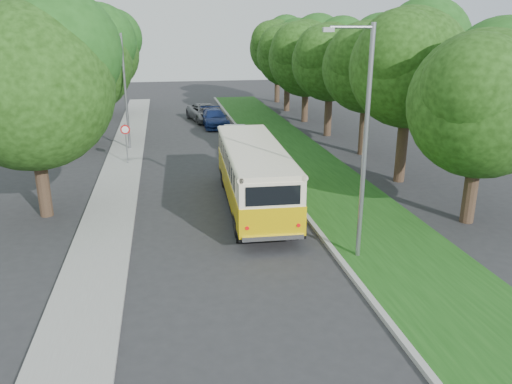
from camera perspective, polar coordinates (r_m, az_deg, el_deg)
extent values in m
plane|color=#29292B|center=(19.52, -3.13, -5.41)|extent=(120.00, 120.00, 0.00)
cube|color=gray|center=(24.72, 3.65, -0.03)|extent=(0.20, 70.00, 0.15)
cube|color=#194612|center=(25.37, 8.81, 0.25)|extent=(4.50, 70.00, 0.13)
cube|color=gray|center=(24.18, -16.06, -1.20)|extent=(2.20, 70.00, 0.12)
cylinder|color=#332319|center=(22.47, 23.40, 0.83)|extent=(0.56, 0.56, 3.35)
sphere|color=black|center=(21.80, 24.49, 9.08)|extent=(5.85, 5.85, 5.85)
sphere|color=black|center=(22.74, 26.22, 12.16)|extent=(4.38, 4.38, 4.38)
sphere|color=black|center=(20.62, 23.86, 10.78)|extent=(4.09, 4.09, 4.09)
cylinder|color=#332319|center=(27.27, 16.36, 5.49)|extent=(0.56, 0.56, 4.26)
sphere|color=black|center=(26.73, 17.10, 13.39)|extent=(5.98, 5.98, 5.98)
sphere|color=black|center=(27.69, 18.77, 15.87)|extent=(4.49, 4.49, 4.49)
sphere|color=black|center=(25.62, 16.19, 14.97)|extent=(4.19, 4.19, 4.19)
cylinder|color=#332319|center=(32.78, 12.22, 7.61)|extent=(0.56, 0.56, 3.95)
sphere|color=black|center=(32.33, 12.65, 13.74)|extent=(5.61, 5.61, 5.61)
sphere|color=black|center=(33.17, 14.03, 15.70)|extent=(4.21, 4.21, 4.21)
sphere|color=black|center=(31.32, 11.78, 14.95)|extent=(3.92, 3.92, 3.92)
cylinder|color=#332319|center=(38.19, 8.26, 9.25)|extent=(0.56, 0.56, 3.86)
sphere|color=black|center=(37.80, 8.51, 14.47)|extent=(5.64, 5.64, 5.64)
sphere|color=black|center=(38.60, 9.76, 16.16)|extent=(4.23, 4.23, 4.23)
sphere|color=black|center=(36.83, 7.63, 15.50)|extent=(3.95, 3.95, 3.95)
cylinder|color=#332319|center=(43.84, 5.62, 10.33)|extent=(0.56, 0.56, 3.58)
sphere|color=black|center=(43.49, 5.77, 14.94)|extent=(6.36, 6.36, 6.36)
sphere|color=black|center=(44.36, 7.03, 16.61)|extent=(4.77, 4.77, 4.77)
sphere|color=black|center=(42.43, 4.82, 15.96)|extent=(4.45, 4.45, 4.45)
cylinder|color=#332319|center=(49.55, 3.55, 11.36)|extent=(0.56, 0.56, 3.68)
sphere|color=black|center=(49.25, 3.64, 15.37)|extent=(5.91, 5.91, 5.91)
sphere|color=black|center=(50.03, 4.69, 16.74)|extent=(4.43, 4.43, 4.43)
sphere|color=black|center=(48.29, 2.81, 16.20)|extent=(4.14, 4.14, 4.14)
cylinder|color=#332319|center=(55.42, 2.43, 12.31)|extent=(0.56, 0.56, 4.05)
sphere|color=black|center=(55.15, 2.49, 16.10)|extent=(5.97, 5.97, 5.97)
sphere|color=black|center=(55.94, 3.45, 17.34)|extent=(4.48, 4.48, 4.48)
sphere|color=black|center=(54.21, 1.72, 16.86)|extent=(4.18, 4.18, 4.18)
cylinder|color=#332319|center=(23.17, -23.30, 1.77)|extent=(0.56, 0.56, 3.68)
sphere|color=black|center=(22.49, -24.50, 10.86)|extent=(6.80, 6.80, 6.80)
sphere|color=black|center=(22.81, -21.59, 14.75)|extent=(5.10, 5.10, 5.10)
cylinder|color=#332319|center=(36.62, -18.81, 7.94)|extent=(0.56, 0.56, 3.68)
sphere|color=black|center=(36.20, -19.43, 13.71)|extent=(6.80, 6.80, 6.80)
sphere|color=black|center=(36.66, -17.60, 16.07)|extent=(5.10, 5.10, 5.10)
sphere|color=black|center=(35.48, -21.45, 14.80)|extent=(4.76, 4.76, 4.76)
cylinder|color=#332319|center=(48.40, -16.94, 10.45)|extent=(0.56, 0.56, 3.68)
sphere|color=black|center=(48.08, -17.36, 14.82)|extent=(6.80, 6.80, 6.80)
sphere|color=black|center=(48.60, -15.98, 16.58)|extent=(5.10, 5.10, 5.10)
sphere|color=black|center=(47.33, -18.85, 15.67)|extent=(4.76, 4.76, 4.76)
cylinder|color=gray|center=(17.00, 12.34, 4.81)|extent=(0.16, 0.16, 8.00)
cylinder|color=gray|center=(16.30, 10.91, 18.01)|extent=(1.40, 0.10, 0.10)
cube|color=gray|center=(16.04, 8.26, 17.89)|extent=(0.35, 0.16, 0.14)
cylinder|color=gray|center=(34.07, -14.69, 10.85)|extent=(0.16, 0.16, 7.50)
cylinder|color=gray|center=(33.88, -16.43, 16.80)|extent=(1.40, 0.10, 0.10)
cube|color=gray|center=(33.96, -17.73, 16.57)|extent=(0.35, 0.16, 0.14)
cylinder|color=gray|center=(30.55, -14.59, 5.28)|extent=(0.06, 0.06, 2.50)
cone|color=red|center=(30.33, -14.73, 6.91)|extent=(0.56, 0.02, 0.56)
cone|color=white|center=(30.31, -14.73, 6.91)|extent=(0.40, 0.02, 0.40)
imported|color=#A3A4A8|center=(28.30, -1.98, 3.57)|extent=(1.97, 3.90, 1.27)
imported|color=silver|center=(34.67, -2.41, 6.41)|extent=(1.90, 4.31, 1.38)
imported|color=navy|center=(41.60, -4.78, 8.40)|extent=(2.19, 4.94, 1.41)
imported|color=#595B60|center=(44.20, -5.74, 9.01)|extent=(3.45, 5.69, 1.48)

